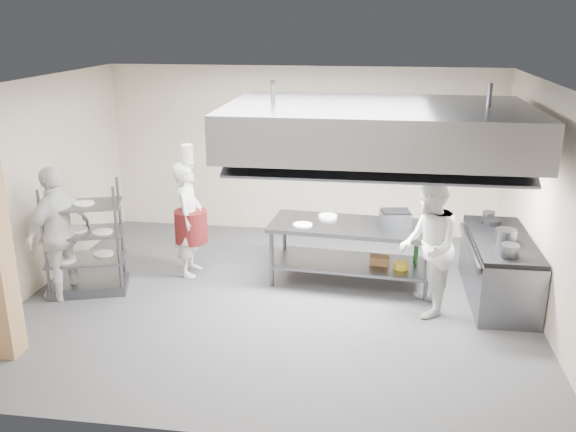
# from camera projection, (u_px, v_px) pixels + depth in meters

# --- Properties ---
(floor) EXTENTS (7.00, 7.00, 0.00)m
(floor) POSITION_uv_depth(u_px,v_px,m) (277.00, 299.00, 8.62)
(floor) COLOR #37373A
(floor) RESTS_ON ground
(ceiling) EXTENTS (7.00, 7.00, 0.00)m
(ceiling) POSITION_uv_depth(u_px,v_px,m) (275.00, 83.00, 7.69)
(ceiling) COLOR silver
(ceiling) RESTS_ON wall_back
(wall_back) EXTENTS (7.00, 0.00, 7.00)m
(wall_back) POSITION_uv_depth(u_px,v_px,m) (303.00, 151.00, 10.98)
(wall_back) COLOR #C1B099
(wall_back) RESTS_ON ground
(wall_left) EXTENTS (0.00, 6.00, 6.00)m
(wall_left) POSITION_uv_depth(u_px,v_px,m) (33.00, 187.00, 8.63)
(wall_left) COLOR #C1B099
(wall_left) RESTS_ON ground
(wall_right) EXTENTS (0.00, 6.00, 6.00)m
(wall_right) POSITION_uv_depth(u_px,v_px,m) (549.00, 208.00, 7.68)
(wall_right) COLOR #C1B099
(wall_right) RESTS_ON ground
(exhaust_hood) EXTENTS (4.00, 2.50, 0.60)m
(exhaust_hood) POSITION_uv_depth(u_px,v_px,m) (377.00, 128.00, 8.08)
(exhaust_hood) COLOR slate
(exhaust_hood) RESTS_ON ceiling
(hood_strip_a) EXTENTS (1.60, 0.12, 0.04)m
(hood_strip_a) POSITION_uv_depth(u_px,v_px,m) (309.00, 149.00, 8.30)
(hood_strip_a) COLOR white
(hood_strip_a) RESTS_ON exhaust_hood
(hood_strip_b) EXTENTS (1.60, 0.12, 0.04)m
(hood_strip_b) POSITION_uv_depth(u_px,v_px,m) (445.00, 153.00, 8.06)
(hood_strip_b) COLOR white
(hood_strip_b) RESTS_ON exhaust_hood
(wall_shelf) EXTENTS (1.50, 0.28, 0.04)m
(wall_shelf) POSITION_uv_depth(u_px,v_px,m) (404.00, 156.00, 10.59)
(wall_shelf) COLOR slate
(wall_shelf) RESTS_ON wall_back
(island) EXTENTS (2.46, 1.18, 0.91)m
(island) POSITION_uv_depth(u_px,v_px,m) (351.00, 253.00, 9.05)
(island) COLOR gray
(island) RESTS_ON floor
(island_worktop) EXTENTS (2.46, 1.18, 0.06)m
(island_worktop) POSITION_uv_depth(u_px,v_px,m) (352.00, 226.00, 8.92)
(island_worktop) COLOR slate
(island_worktop) RESTS_ON island
(island_undershelf) EXTENTS (2.26, 1.07, 0.04)m
(island_undershelf) POSITION_uv_depth(u_px,v_px,m) (351.00, 263.00, 9.10)
(island_undershelf) COLOR slate
(island_undershelf) RESTS_ON island
(pass_rack) EXTENTS (1.22, 0.93, 1.61)m
(pass_rack) POSITION_uv_depth(u_px,v_px,m) (84.00, 238.00, 8.64)
(pass_rack) COLOR slate
(pass_rack) RESTS_ON floor
(cooking_range) EXTENTS (0.80, 2.00, 0.84)m
(cooking_range) POSITION_uv_depth(u_px,v_px,m) (499.00, 270.00, 8.54)
(cooking_range) COLOR slate
(cooking_range) RESTS_ON floor
(range_top) EXTENTS (0.78, 1.96, 0.06)m
(range_top) POSITION_uv_depth(u_px,v_px,m) (502.00, 240.00, 8.40)
(range_top) COLOR black
(range_top) RESTS_ON cooking_range
(chef_head) EXTENTS (0.46, 0.67, 1.77)m
(chef_head) POSITION_uv_depth(u_px,v_px,m) (189.00, 219.00, 9.22)
(chef_head) COLOR silver
(chef_head) RESTS_ON floor
(chef_line) EXTENTS (0.75, 0.94, 1.88)m
(chef_line) POSITION_uv_depth(u_px,v_px,m) (428.00, 247.00, 7.96)
(chef_line) COLOR white
(chef_line) RESTS_ON floor
(chef_plating) EXTENTS (0.79, 1.20, 1.90)m
(chef_plating) POSITION_uv_depth(u_px,v_px,m) (59.00, 233.00, 8.42)
(chef_plating) COLOR white
(chef_plating) RESTS_ON floor
(griddle) EXTENTS (0.47, 0.39, 0.21)m
(griddle) POSITION_uv_depth(u_px,v_px,m) (395.00, 219.00, 8.83)
(griddle) COLOR slate
(griddle) RESTS_ON island_worktop
(wicker_basket) EXTENTS (0.29, 0.21, 0.12)m
(wicker_basket) POSITION_uv_depth(u_px,v_px,m) (380.00, 260.00, 8.99)
(wicker_basket) COLOR olive
(wicker_basket) RESTS_ON island_undershelf
(stockpot) EXTENTS (0.28, 0.28, 0.20)m
(stockpot) POSITION_uv_depth(u_px,v_px,m) (506.00, 236.00, 8.16)
(stockpot) COLOR gray
(stockpot) RESTS_ON range_top
(plate_stack) EXTENTS (0.28, 0.28, 0.05)m
(plate_stack) POSITION_uv_depth(u_px,v_px,m) (86.00, 257.00, 8.73)
(plate_stack) COLOR silver
(plate_stack) RESTS_ON pass_rack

